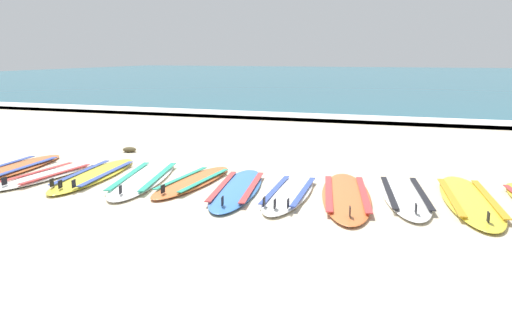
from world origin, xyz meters
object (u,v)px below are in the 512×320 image
object	(u,v)px
surfboard_7	(346,195)
surfboard_3	(144,178)
surfboard_4	(193,181)
surfboard_5	(237,189)
surfboard_0	(10,169)
surfboard_6	(289,193)
surfboard_2	(95,175)
surfboard_9	(469,200)
surfboard_1	(47,175)
surfboard_8	(405,195)

from	to	relation	value
surfboard_7	surfboard_3	bearing A→B (deg)	179.73
surfboard_4	surfboard_5	size ratio (longest dim) A/B	0.88
surfboard_0	surfboard_3	xyz separation A→B (m)	(2.34, 0.17, -0.00)
surfboard_0	surfboard_6	size ratio (longest dim) A/B	1.17
surfboard_3	surfboard_4	size ratio (longest dim) A/B	1.24
surfboard_3	surfboard_4	distance (m)	0.79
surfboard_2	surfboard_9	bearing A→B (deg)	3.65
surfboard_1	surfboard_7	world-z (taller)	same
surfboard_8	surfboard_7	bearing A→B (deg)	-159.65
surfboard_5	surfboard_8	xyz separation A→B (m)	(2.22, 0.39, 0.00)
surfboard_3	surfboard_9	world-z (taller)	same
surfboard_0	surfboard_6	bearing A→B (deg)	0.65
surfboard_2	surfboard_7	world-z (taller)	same
surfboard_2	surfboard_9	distance (m)	5.39
surfboard_4	surfboard_7	size ratio (longest dim) A/B	0.82
surfboard_1	surfboard_8	size ratio (longest dim) A/B	0.87
surfboard_2	surfboard_1	bearing A→B (deg)	-160.23
surfboard_2	surfboard_8	world-z (taller)	same
surfboard_7	surfboard_9	xyz separation A→B (m)	(1.53, 0.30, -0.00)
surfboard_3	surfboard_7	world-z (taller)	same
surfboard_3	surfboard_8	bearing A→B (deg)	3.93
surfboard_4	surfboard_8	world-z (taller)	same
surfboard_0	surfboard_7	distance (m)	5.37
surfboard_7	surfboard_0	bearing A→B (deg)	-178.32
surfboard_3	surfboard_0	bearing A→B (deg)	-175.81
surfboard_2	surfboard_8	xyz separation A→B (m)	(4.58, 0.32, -0.00)
surfboard_2	surfboard_0	bearing A→B (deg)	-175.68
surfboard_5	surfboard_8	distance (m)	2.25
surfboard_5	surfboard_1	bearing A→B (deg)	-176.91
surfboard_1	surfboard_7	distance (m)	4.53
surfboard_3	surfboard_4	xyz separation A→B (m)	(0.79, 0.05, 0.00)
surfboard_7	surfboard_2	bearing A→B (deg)	-179.36
surfboard_7	surfboard_9	bearing A→B (deg)	11.11
surfboard_4	surfboard_6	size ratio (longest dim) A/B	0.98
surfboard_1	surfboard_9	size ratio (longest dim) A/B	0.78
surfboard_6	surfboard_8	distance (m)	1.52
surfboard_1	surfboard_9	bearing A→B (deg)	5.53
surfboard_9	surfboard_5	bearing A→B (deg)	-172.03
surfboard_6	surfboard_8	xyz separation A→B (m)	(1.48, 0.38, -0.00)
surfboard_0	surfboard_9	size ratio (longest dim) A/B	0.97
surfboard_6	surfboard_8	bearing A→B (deg)	14.34
surfboard_6	surfboard_1	bearing A→B (deg)	-177.26
surfboard_1	surfboard_4	distance (m)	2.32
surfboard_0	surfboard_5	bearing A→B (deg)	0.53
surfboard_3	surfboard_8	world-z (taller)	same
surfboard_0	surfboard_1	size ratio (longest dim) A/B	1.23
surfboard_1	surfboard_7	bearing A→B (deg)	3.61
surfboard_2	surfboard_5	world-z (taller)	same
surfboard_6	surfboard_0	bearing A→B (deg)	-179.35
surfboard_4	surfboard_9	bearing A→B (deg)	3.62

